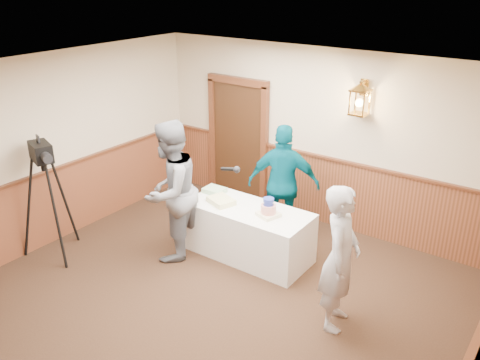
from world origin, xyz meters
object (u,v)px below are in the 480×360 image
Objects in this scene: tiered_cake at (268,209)px; sheet_cake_green at (215,190)px; sheet_cake_yellow at (221,201)px; assistant_p at (284,184)px; baker at (340,258)px; tv_camera_rig at (50,207)px; interviewer at (170,191)px; display_table at (248,232)px.

tiered_cake reaches higher than sheet_cake_green.
assistant_p is at bearing 55.12° from sheet_cake_yellow.
tv_camera_rig is (-3.98, -0.95, -0.11)m from baker.
sheet_cake_yellow is 1.21× the size of sheet_cake_green.
tiered_cake is 0.78m from assistant_p.
tv_camera_rig is (-2.64, -1.56, -0.09)m from tiered_cake.
sheet_cake_green is 0.17× the size of assistant_p.
interviewer is at bearing -131.28° from sheet_cake_yellow.
tv_camera_rig is (-2.43, -2.31, -0.14)m from assistant_p.
sheet_cake_yellow is 2.41m from tv_camera_rig.
sheet_cake_green is at bearing 9.34° from assistant_p.
tv_camera_rig reaches higher than sheet_cake_green.
display_table is at bearing 12.03° from sheet_cake_yellow.
display_table is 1.05× the size of tv_camera_rig.
assistant_p is at bearing 32.88° from sheet_cake_green.
interviewer reaches higher than sheet_cake_green.
baker is (2.58, -0.03, -0.13)m from interviewer.
assistant_p is 1.06× the size of tv_camera_rig.
tiered_cake reaches higher than display_table.
assistant_p is (-1.55, 1.37, 0.03)m from baker.
interviewer reaches higher than assistant_p.
baker is (2.42, -0.81, 0.09)m from sheet_cake_green.
interviewer is (-0.88, -0.62, 0.63)m from display_table.
sheet_cake_green is at bearing 168.13° from display_table.
sheet_cake_yellow is 0.75m from interviewer.
baker is 0.96× the size of assistant_p.
assistant_p is (0.14, 0.71, 0.53)m from display_table.
display_table is 0.84m from sheet_cake_green.
tiered_cake is at bearing 50.52° from tv_camera_rig.
interviewer is (-1.24, -0.58, 0.15)m from tiered_cake.
interviewer is (-0.16, -0.77, 0.22)m from sheet_cake_green.
tiered_cake is at bearing 107.27° from interviewer.
assistant_p reaches higher than tiered_cake.
tv_camera_rig is at bearing -131.67° from sheet_cake_green.
display_table is at bearing 117.37° from interviewer.
interviewer reaches higher than baker.
sheet_cake_green is at bearing 160.32° from interviewer.
baker is at bearing -15.05° from sheet_cake_yellow.
assistant_p is at bearing 134.55° from interviewer.
interviewer is at bearing 28.88° from assistant_p.
tiered_cake is 0.77m from sheet_cake_yellow.
assistant_p is (0.86, 0.56, 0.12)m from sheet_cake_green.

